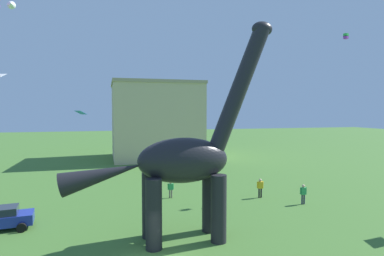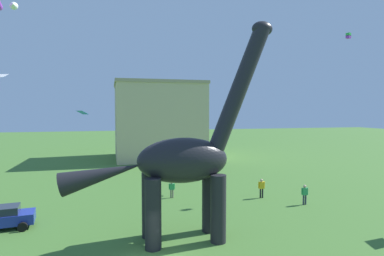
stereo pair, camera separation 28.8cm
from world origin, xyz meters
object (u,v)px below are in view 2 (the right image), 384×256
(person_far_spectator, at_px, (172,188))
(kite_high_left, at_px, (0,3))
(dinosaur_sculpture, at_px, (182,160))
(kite_drifting, at_px, (223,132))
(parked_sedan_left, at_px, (1,217))
(kite_far_right, at_px, (348,36))
(person_strolling_adult, at_px, (262,186))
(person_vendor_side, at_px, (305,193))
(person_near_flyer, at_px, (220,196))
(kite_high_right, at_px, (82,113))

(person_far_spectator, relative_size, kite_high_left, 0.66)
(dinosaur_sculpture, relative_size, kite_drifting, 16.82)
(parked_sedan_left, xyz_separation_m, kite_far_right, (30.64, 3.39, 14.87))
(person_strolling_adult, bearing_deg, person_far_spectator, -45.71)
(person_far_spectator, bearing_deg, kite_high_left, 106.89)
(parked_sedan_left, distance_m, kite_high_left, 17.87)
(parked_sedan_left, relative_size, kite_high_left, 1.84)
(parked_sedan_left, xyz_separation_m, kite_drifting, (18.56, 6.78, 5.18))
(kite_drifting, bearing_deg, person_far_spectator, -161.51)
(person_vendor_side, distance_m, kite_drifting, 9.88)
(person_near_flyer, relative_size, kite_drifting, 1.76)
(person_vendor_side, distance_m, kite_far_right, 16.59)
(parked_sedan_left, xyz_separation_m, person_strolling_adult, (20.99, 2.78, 0.28))
(person_far_spectator, distance_m, kite_far_right, 23.12)
(person_vendor_side, height_order, person_strolling_adult, person_strolling_adult)
(person_far_spectator, bearing_deg, dinosaur_sculpture, -162.78)
(parked_sedan_left, distance_m, kite_far_right, 34.22)
(person_vendor_side, bearing_deg, kite_high_right, 56.52)
(person_strolling_adult, xyz_separation_m, kite_drifting, (-2.43, 4.01, 4.90))
(parked_sedan_left, height_order, person_vendor_side, person_vendor_side)
(kite_high_left, xyz_separation_m, kite_far_right, (32.23, -3.35, -1.61))
(parked_sedan_left, bearing_deg, person_strolling_adult, 0.35)
(parked_sedan_left, distance_m, person_far_spectator, 13.77)
(kite_far_right, bearing_deg, kite_high_right, 169.45)
(person_near_flyer, height_order, kite_high_left, kite_high_left)
(person_far_spectator, xyz_separation_m, kite_high_right, (-8.08, 3.32, 7.02))
(person_strolling_adult, bearing_deg, person_vendor_side, 101.21)
(parked_sedan_left, relative_size, person_near_flyer, 3.01)
(parked_sedan_left, height_order, person_strolling_adult, person_strolling_adult)
(kite_drifting, bearing_deg, person_strolling_adult, -58.77)
(person_vendor_side, relative_size, kite_far_right, 3.24)
(person_far_spectator, height_order, kite_high_left, kite_high_left)
(person_vendor_side, distance_m, kite_high_left, 30.77)
(dinosaur_sculpture, height_order, parked_sedan_left, dinosaur_sculpture)
(kite_high_left, relative_size, kite_drifting, 2.88)
(person_near_flyer, xyz_separation_m, kite_high_right, (-11.49, 7.08, 7.09))
(person_far_spectator, xyz_separation_m, kite_far_right, (17.77, -1.50, 14.72))
(dinosaur_sculpture, bearing_deg, person_near_flyer, 48.50)
(kite_far_right, bearing_deg, person_vendor_side, -153.45)
(person_strolling_adult, distance_m, kite_drifting, 6.78)
(person_vendor_side, height_order, kite_far_right, kite_far_right)
(dinosaur_sculpture, relative_size, kite_high_right, 10.51)
(person_vendor_side, relative_size, person_near_flyer, 1.18)
(person_strolling_adult, bearing_deg, kite_drifting, -89.95)
(person_vendor_side, distance_m, person_near_flyer, 7.46)
(dinosaur_sculpture, distance_m, person_strolling_adult, 12.68)
(dinosaur_sculpture, xyz_separation_m, parked_sedan_left, (-11.68, 4.87, -4.24))
(person_near_flyer, height_order, kite_drifting, kite_drifting)
(kite_high_right, bearing_deg, kite_high_left, -167.06)
(person_vendor_side, xyz_separation_m, person_near_flyer, (-7.35, 1.24, -0.16))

